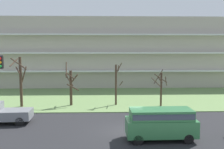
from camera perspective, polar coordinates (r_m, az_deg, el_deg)
name	(u,v)px	position (r m, az deg, el deg)	size (l,w,h in m)	color
ground	(125,131)	(21.16, 3.09, -12.90)	(160.00, 160.00, 0.00)	#232326
grass_lawn_strip	(117,98)	(34.66, 1.13, -5.32)	(80.00, 16.00, 0.08)	#66844C
apartment_building	(113,52)	(47.18, 0.33, 5.10)	(48.68, 11.36, 12.20)	#B2A899
tree_far_left	(21,79)	(30.61, -20.29, -1.08)	(2.01, 2.00, 5.88)	#423023
tree_left	(71,86)	(29.87, -9.45, -2.51)	(1.65, 1.92, 5.28)	#423023
tree_center	(116,84)	(29.75, 1.03, -2.09)	(0.93, 1.33, 5.17)	#423023
tree_right	(161,87)	(29.67, 11.16, -2.79)	(1.94, 2.01, 4.37)	#423023
van_green_center_left	(161,122)	(19.22, 11.16, -10.61)	(5.23, 2.08, 2.36)	#2D6B3D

